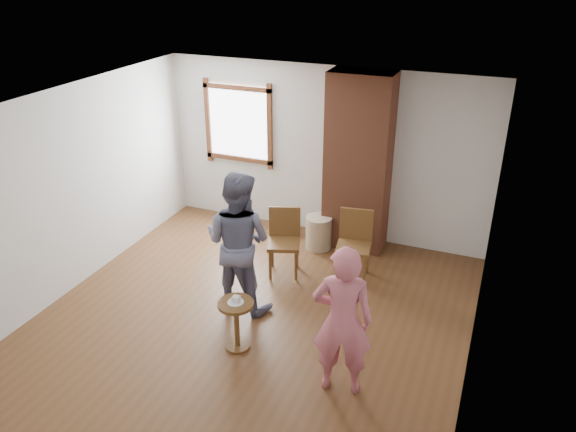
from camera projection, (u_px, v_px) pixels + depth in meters
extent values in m
plane|color=brown|center=(246.00, 327.00, 6.66)|extent=(5.50, 5.50, 0.00)
cube|color=silver|center=(324.00, 153.00, 8.40)|extent=(5.00, 0.04, 2.60)
cube|color=silver|center=(61.00, 195.00, 6.95)|extent=(0.04, 5.50, 2.60)
cube|color=silver|center=(482.00, 275.00, 5.25)|extent=(0.04, 5.50, 2.60)
cube|color=white|center=(238.00, 113.00, 5.54)|extent=(5.00, 5.50, 0.04)
cube|color=brown|center=(238.00, 124.00, 8.71)|extent=(1.14, 0.06, 1.34)
cube|color=white|center=(239.00, 124.00, 8.73)|extent=(1.00, 0.02, 1.20)
cube|color=brown|center=(358.00, 163.00, 7.99)|extent=(0.90, 0.50, 2.60)
cylinder|color=tan|center=(319.00, 232.00, 8.34)|extent=(0.51, 0.51, 0.50)
cylinder|color=black|center=(294.00, 231.00, 8.75)|extent=(0.17, 0.17, 0.17)
cube|color=brown|center=(284.00, 244.00, 7.58)|extent=(0.55, 0.55, 0.05)
cylinder|color=brown|center=(270.00, 265.00, 7.53)|extent=(0.04, 0.04, 0.46)
cylinder|color=brown|center=(296.00, 265.00, 7.51)|extent=(0.04, 0.04, 0.46)
cylinder|color=brown|center=(272.00, 252.00, 7.84)|extent=(0.04, 0.04, 0.46)
cylinder|color=brown|center=(297.00, 253.00, 7.83)|extent=(0.04, 0.04, 0.46)
cube|color=brown|center=(285.00, 222.00, 7.65)|extent=(0.42, 0.18, 0.46)
cube|color=brown|center=(353.00, 247.00, 7.45)|extent=(0.51, 0.51, 0.05)
cylinder|color=brown|center=(337.00, 268.00, 7.44)|extent=(0.04, 0.04, 0.48)
cylinder|color=brown|center=(365.00, 271.00, 7.36)|extent=(0.04, 0.04, 0.48)
cylinder|color=brown|center=(341.00, 255.00, 7.75)|extent=(0.04, 0.04, 0.48)
cylinder|color=brown|center=(367.00, 258.00, 7.68)|extent=(0.04, 0.04, 0.48)
cube|color=brown|center=(356.00, 225.00, 7.53)|extent=(0.44, 0.11, 0.48)
cylinder|color=brown|center=(236.00, 304.00, 6.09)|extent=(0.40, 0.40, 0.04)
cylinder|color=brown|center=(237.00, 326.00, 6.21)|extent=(0.06, 0.06, 0.54)
cylinder|color=brown|center=(238.00, 346.00, 6.33)|extent=(0.28, 0.28, 0.03)
cylinder|color=white|center=(236.00, 302.00, 6.08)|extent=(0.18, 0.18, 0.01)
cube|color=white|center=(236.00, 300.00, 6.06)|extent=(0.08, 0.07, 0.06)
imported|color=#141639|center=(238.00, 242.00, 6.72)|extent=(0.92, 0.74, 1.79)
imported|color=#CA6575|center=(342.00, 321.00, 5.41)|extent=(0.67, 0.51, 1.63)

